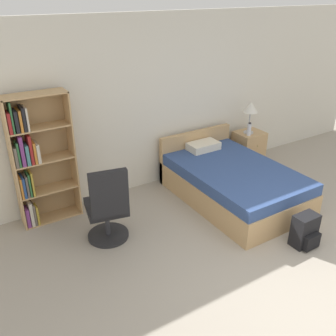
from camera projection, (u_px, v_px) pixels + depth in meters
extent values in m
plane|color=#A39989|center=(321.00, 305.00, 3.77)|extent=(14.00, 14.00, 0.00)
cube|color=silver|center=(158.00, 103.00, 5.68)|extent=(9.00, 0.06, 2.60)
cube|color=tan|center=(13.00, 167.00, 4.65)|extent=(0.02, 0.29, 1.75)
cube|color=tan|center=(72.00, 154.00, 5.01)|extent=(0.02, 0.29, 1.75)
cube|color=#A48256|center=(41.00, 157.00, 4.93)|extent=(0.78, 0.01, 1.75)
cube|color=tan|center=(53.00, 217.00, 5.21)|extent=(0.74, 0.27, 0.02)
cube|color=#7A387F|center=(27.00, 217.00, 4.94)|extent=(0.04, 0.16, 0.27)
cube|color=beige|center=(30.00, 212.00, 4.97)|extent=(0.04, 0.21, 0.34)
cube|color=#665B51|center=(34.00, 213.00, 5.00)|extent=(0.03, 0.21, 0.30)
cube|color=gold|center=(37.00, 214.00, 5.00)|extent=(0.03, 0.17, 0.27)
cube|color=tan|center=(49.00, 189.00, 5.01)|extent=(0.74, 0.27, 0.02)
cube|color=orange|center=(21.00, 187.00, 4.75)|extent=(0.03, 0.18, 0.28)
cube|color=navy|center=(23.00, 186.00, 4.78)|extent=(0.03, 0.22, 0.28)
cube|color=#665B51|center=(26.00, 185.00, 4.79)|extent=(0.03, 0.20, 0.29)
cube|color=#2D6638|center=(29.00, 184.00, 4.80)|extent=(0.02, 0.20, 0.31)
cube|color=gold|center=(31.00, 182.00, 4.82)|extent=(0.02, 0.21, 0.33)
cube|color=tan|center=(44.00, 160.00, 4.82)|extent=(0.74, 0.27, 0.02)
cube|color=#665B51|center=(15.00, 156.00, 4.57)|extent=(0.04, 0.18, 0.26)
cube|color=#2D6638|center=(18.00, 154.00, 4.57)|extent=(0.02, 0.16, 0.32)
cube|color=#7A387F|center=(21.00, 151.00, 4.57)|extent=(0.04, 0.16, 0.39)
cube|color=teal|center=(26.00, 154.00, 4.64)|extent=(0.04, 0.19, 0.26)
cube|color=maroon|center=(29.00, 149.00, 4.64)|extent=(0.03, 0.21, 0.38)
cube|color=orange|center=(33.00, 151.00, 4.69)|extent=(0.03, 0.22, 0.28)
cube|color=beige|center=(37.00, 152.00, 4.70)|extent=(0.04, 0.19, 0.25)
cube|color=tan|center=(39.00, 127.00, 4.63)|extent=(0.74, 0.27, 0.02)
cube|color=maroon|center=(8.00, 123.00, 4.38)|extent=(0.04, 0.18, 0.26)
cube|color=#2D6638|center=(11.00, 117.00, 4.36)|extent=(0.02, 0.17, 0.38)
cube|color=black|center=(15.00, 121.00, 4.42)|extent=(0.04, 0.19, 0.26)
cube|color=orange|center=(19.00, 120.00, 4.45)|extent=(0.03, 0.23, 0.26)
cube|color=black|center=(22.00, 118.00, 4.47)|extent=(0.03, 0.23, 0.29)
cube|color=beige|center=(26.00, 118.00, 4.48)|extent=(0.02, 0.22, 0.29)
cube|color=tan|center=(33.00, 94.00, 4.45)|extent=(0.78, 0.29, 0.02)
cube|color=tan|center=(234.00, 188.00, 5.58)|extent=(1.34, 2.07, 0.36)
cube|color=#334C84|center=(235.00, 173.00, 5.46)|extent=(1.32, 2.02, 0.17)
cube|color=tan|center=(195.00, 153.00, 6.24)|extent=(1.34, 0.08, 0.78)
cube|color=silver|center=(203.00, 146.00, 6.00)|extent=(0.50, 0.30, 0.12)
cylinder|color=#232326|center=(108.00, 235.00, 4.80)|extent=(0.52, 0.52, 0.04)
cylinder|color=#333338|center=(107.00, 222.00, 4.72)|extent=(0.06, 0.06, 0.35)
cube|color=black|center=(106.00, 207.00, 4.62)|extent=(0.56, 0.56, 0.10)
cube|color=black|center=(109.00, 194.00, 4.24)|extent=(0.45, 0.16, 0.57)
cube|color=tan|center=(248.00, 149.00, 6.62)|extent=(0.48, 0.41, 0.62)
sphere|color=tan|center=(258.00, 146.00, 6.40)|extent=(0.02, 0.02, 0.02)
cylinder|color=#B2B2B7|center=(248.00, 132.00, 6.45)|extent=(0.17, 0.17, 0.02)
cylinder|color=#B2B2B7|center=(249.00, 122.00, 6.37)|extent=(0.02, 0.02, 0.35)
cone|color=silver|center=(251.00, 107.00, 6.25)|extent=(0.25, 0.25, 0.18)
cylinder|color=silver|center=(249.00, 130.00, 6.30)|extent=(0.07, 0.07, 0.21)
cylinder|color=#2D2D33|center=(250.00, 123.00, 6.25)|extent=(0.05, 0.05, 0.02)
cube|color=black|center=(304.00, 230.00, 4.58)|extent=(0.31, 0.19, 0.42)
cube|color=black|center=(312.00, 242.00, 4.52)|extent=(0.24, 0.07, 0.19)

